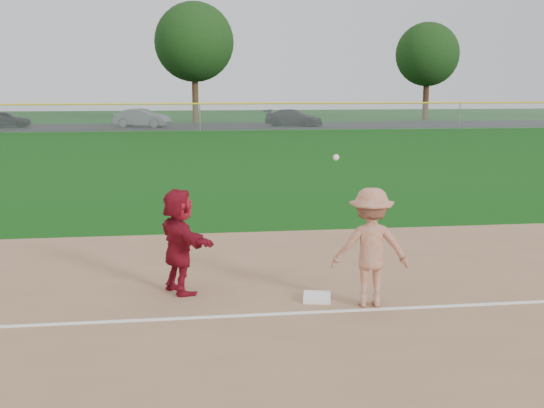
{
  "coord_description": "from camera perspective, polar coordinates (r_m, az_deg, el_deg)",
  "views": [
    {
      "loc": [
        -1.67,
        -10.51,
        3.45
      ],
      "look_at": [
        0.0,
        1.5,
        1.3
      ],
      "focal_mm": 45.0,
      "sensor_mm": 36.0,
      "label": 1
    }
  ],
  "objects": [
    {
      "name": "tree_3",
      "position": [
        67.64,
        12.88,
        12.09
      ],
      "size": [
        6.0,
        6.0,
        9.19
      ],
      "color": "#381F14",
      "rests_on": "ground"
    },
    {
      "name": "car_left",
      "position": [
        58.12,
        -21.45,
        6.62
      ],
      "size": [
        4.04,
        1.89,
        1.34
      ],
      "primitive_type": "imported",
      "rotation": [
        0.0,
        0.0,
        1.65
      ],
      "color": "black",
      "rests_on": "parking_asphalt"
    },
    {
      "name": "first_base_play",
      "position": [
        10.67,
        8.25,
        -3.6
      ],
      "size": [
        1.28,
        0.85,
        2.36
      ],
      "color": "#9E9EA0",
      "rests_on": "infield_dirt"
    },
    {
      "name": "outfield_fence",
      "position": [
        50.56,
        -6.07,
        8.3
      ],
      "size": [
        110.0,
        0.12,
        110.0
      ],
      "color": "#999EA0",
      "rests_on": "ground"
    },
    {
      "name": "car_right",
      "position": [
        56.18,
        1.85,
        7.23
      ],
      "size": [
        5.1,
        3.62,
        1.37
      ],
      "primitive_type": "imported",
      "rotation": [
        0.0,
        0.0,
        1.17
      ],
      "color": "black",
      "rests_on": "parking_asphalt"
    },
    {
      "name": "tree_2",
      "position": [
        62.14,
        -6.52,
        13.31
      ],
      "size": [
        7.0,
        7.0,
        10.58
      ],
      "color": "#3B2915",
      "rests_on": "ground"
    },
    {
      "name": "base_runner",
      "position": [
        11.32,
        -7.79,
        -3.08
      ],
      "size": [
        1.15,
        1.69,
        1.75
      ],
      "primitive_type": "imported",
      "rotation": [
        0.0,
        0.0,
        2.0
      ],
      "color": "maroon",
      "rests_on": "infield_dirt"
    },
    {
      "name": "car_mid",
      "position": [
        55.85,
        -10.81,
        7.09
      ],
      "size": [
        4.72,
        2.97,
        1.47
      ],
      "primitive_type": "imported",
      "rotation": [
        0.0,
        0.0,
        1.23
      ],
      "color": "slate",
      "rests_on": "parking_asphalt"
    },
    {
      "name": "foul_line",
      "position": [
        10.43,
        1.76,
        -9.12
      ],
      "size": [
        60.0,
        0.1,
        0.01
      ],
      "primitive_type": "cube",
      "color": "white",
      "rests_on": "infield_dirt"
    },
    {
      "name": "ground",
      "position": [
        11.18,
        1.07,
        -7.91
      ],
      "size": [
        160.0,
        160.0,
        0.0
      ],
      "primitive_type": "plane",
      "color": "#0E440D",
      "rests_on": "ground"
    },
    {
      "name": "first_base",
      "position": [
        11.04,
        3.78,
        -7.79
      ],
      "size": [
        0.51,
        0.51,
        0.1
      ],
      "primitive_type": "cube",
      "rotation": [
        0.0,
        0.0,
        -0.22
      ],
      "color": "white",
      "rests_on": "infield_dirt"
    },
    {
      "name": "parking_asphalt",
      "position": [
        56.64,
        -6.24,
        6.5
      ],
      "size": [
        120.0,
        10.0,
        0.01
      ],
      "primitive_type": "cube",
      "color": "black",
      "rests_on": "ground"
    }
  ]
}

